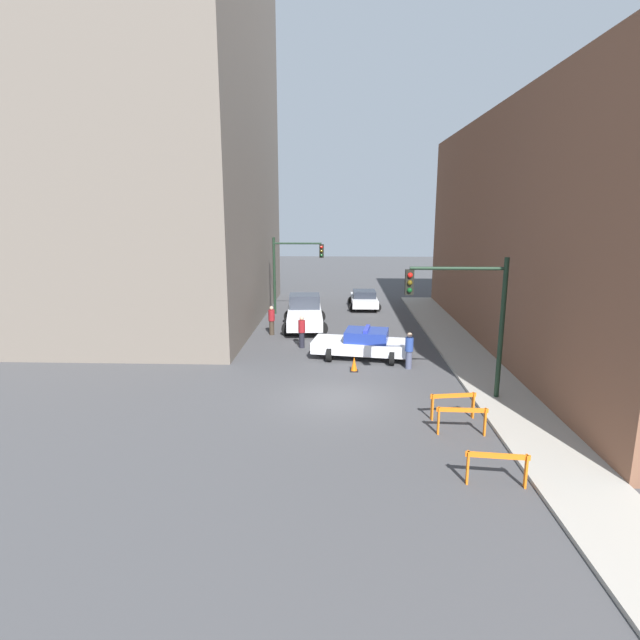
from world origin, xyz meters
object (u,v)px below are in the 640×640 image
at_px(pedestrian_crossing, 302,331).
at_px(traffic_cone, 354,364).
at_px(white_truck, 305,313).
at_px(parked_car_near, 364,299).
at_px(traffic_light_far, 290,264).
at_px(pedestrian_corner, 272,320).
at_px(pedestrian_sidewalk, 409,350).
at_px(traffic_light_near, 470,307).
at_px(barrier_back, 453,402).
at_px(barrier_front, 497,464).
at_px(barrier_mid, 462,416).
at_px(police_car, 363,344).

distance_m(pedestrian_crossing, traffic_cone, 4.61).
bearing_deg(white_truck, parked_car_near, 54.71).
height_order(traffic_light_far, pedestrian_corner, traffic_light_far).
bearing_deg(pedestrian_sidewalk, white_truck, -147.67).
bearing_deg(white_truck, traffic_light_near, -63.38).
distance_m(white_truck, barrier_back, 14.58).
bearing_deg(barrier_front, pedestrian_corner, 116.61).
bearing_deg(parked_car_near, traffic_cone, -95.06).
distance_m(pedestrian_crossing, barrier_back, 10.54).
bearing_deg(barrier_back, white_truck, 114.02).
height_order(white_truck, pedestrian_corner, white_truck).
bearing_deg(traffic_light_near, barrier_front, -96.45).
relative_size(pedestrian_crossing, barrier_front, 1.04).
relative_size(parked_car_near, pedestrian_crossing, 2.60).
bearing_deg(white_truck, barrier_back, -70.00).
distance_m(barrier_front, barrier_back, 4.23).
distance_m(pedestrian_corner, barrier_back, 13.83).
relative_size(pedestrian_crossing, pedestrian_corner, 1.00).
height_order(barrier_mid, traffic_cone, barrier_mid).
bearing_deg(parked_car_near, pedestrian_sidewalk, -85.35).
distance_m(traffic_light_near, pedestrian_crossing, 10.00).
relative_size(pedestrian_corner, barrier_front, 1.04).
xyz_separation_m(pedestrian_crossing, barrier_front, (5.96, -13.04, -0.24)).
relative_size(barrier_front, barrier_mid, 1.00).
relative_size(traffic_light_near, barrier_mid, 3.25).
relative_size(traffic_light_far, white_truck, 0.94).
relative_size(police_car, pedestrian_corner, 2.97).
distance_m(traffic_light_near, traffic_light_far, 17.54).
distance_m(traffic_light_near, barrier_front, 6.76).
distance_m(police_car, parked_car_near, 12.71).
bearing_deg(pedestrian_crossing, parked_car_near, -119.62).
distance_m(pedestrian_corner, barrier_mid, 14.88).
distance_m(pedestrian_sidewalk, barrier_back, 5.55).
bearing_deg(traffic_light_near, pedestrian_crossing, 133.61).
xyz_separation_m(white_truck, barrier_back, (5.93, -13.32, -0.29)).
height_order(barrier_front, barrier_mid, same).
relative_size(white_truck, pedestrian_corner, 3.33).
height_order(pedestrian_crossing, barrier_back, pedestrian_crossing).
bearing_deg(pedestrian_crossing, traffic_light_near, 122.85).
bearing_deg(barrier_front, pedestrian_sidewalk, 95.41).
bearing_deg(pedestrian_crossing, traffic_cone, 113.66).
height_order(white_truck, pedestrian_sidewalk, white_truck).
distance_m(pedestrian_corner, traffic_cone, 7.89).
relative_size(pedestrian_sidewalk, traffic_cone, 2.53).
height_order(barrier_mid, barrier_back, same).
bearing_deg(pedestrian_corner, white_truck, 32.79).
bearing_deg(police_car, pedestrian_sidewalk, -118.94).
height_order(white_truck, pedestrian_crossing, white_truck).
relative_size(traffic_light_near, barrier_back, 3.27).
distance_m(parked_car_near, barrier_back, 19.82).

